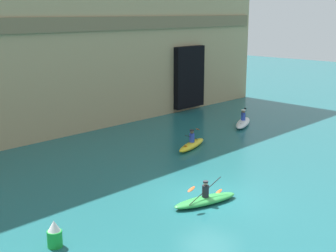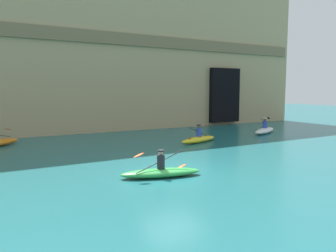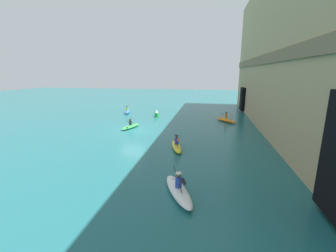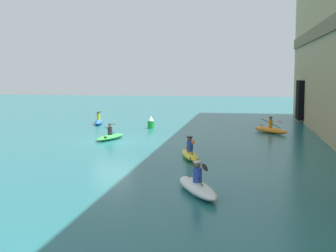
{
  "view_description": "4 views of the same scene",
  "coord_description": "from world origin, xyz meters",
  "px_view_note": "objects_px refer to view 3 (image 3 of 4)",
  "views": [
    {
      "loc": [
        -15.57,
        -12.42,
        8.16
      ],
      "look_at": [
        3.04,
        5.55,
        1.82
      ],
      "focal_mm": 50.0,
      "sensor_mm": 36.0,
      "label": 1
    },
    {
      "loc": [
        -6.66,
        -11.21,
        3.33
      ],
      "look_at": [
        1.51,
        3.04,
        1.52
      ],
      "focal_mm": 35.0,
      "sensor_mm": 36.0,
      "label": 2
    },
    {
      "loc": [
        22.44,
        8.09,
        6.06
      ],
      "look_at": [
        0.5,
        4.1,
        0.72
      ],
      "focal_mm": 24.0,
      "sensor_mm": 36.0,
      "label": 3
    },
    {
      "loc": [
        29.01,
        8.46,
        4.43
      ],
      "look_at": [
        0.74,
        3.77,
        1.16
      ],
      "focal_mm": 50.0,
      "sensor_mm": 36.0,
      "label": 4
    }
  ],
  "objects_px": {
    "kayak_white": "(178,190)",
    "kayak_blue": "(127,112)",
    "marker_buoy": "(156,114)",
    "kayak_orange": "(226,120)",
    "kayak_green": "(131,126)",
    "kayak_yellow": "(177,146)"
  },
  "relations": [
    {
      "from": "kayak_green",
      "to": "kayak_orange",
      "type": "relative_size",
      "value": 1.04
    },
    {
      "from": "kayak_white",
      "to": "kayak_green",
      "type": "bearing_deg",
      "value": -176.56
    },
    {
      "from": "kayak_yellow",
      "to": "kayak_blue",
      "type": "bearing_deg",
      "value": 16.88
    },
    {
      "from": "kayak_orange",
      "to": "kayak_green",
      "type": "bearing_deg",
      "value": -102.87
    },
    {
      "from": "kayak_white",
      "to": "kayak_blue",
      "type": "relative_size",
      "value": 1.12
    },
    {
      "from": "kayak_green",
      "to": "kayak_blue",
      "type": "bearing_deg",
      "value": -142.05
    },
    {
      "from": "kayak_green",
      "to": "kayak_orange",
      "type": "distance_m",
      "value": 11.95
    },
    {
      "from": "kayak_green",
      "to": "kayak_orange",
      "type": "height_order",
      "value": "kayak_orange"
    },
    {
      "from": "kayak_orange",
      "to": "kayak_blue",
      "type": "height_order",
      "value": "kayak_orange"
    },
    {
      "from": "kayak_yellow",
      "to": "kayak_blue",
      "type": "xyz_separation_m",
      "value": [
        -14.98,
        -9.74,
        -0.01
      ]
    },
    {
      "from": "kayak_blue",
      "to": "marker_buoy",
      "type": "xyz_separation_m",
      "value": [
        2.27,
        5.09,
        0.22
      ]
    },
    {
      "from": "kayak_white",
      "to": "kayak_orange",
      "type": "height_order",
      "value": "kayak_white"
    },
    {
      "from": "kayak_green",
      "to": "kayak_white",
      "type": "xyz_separation_m",
      "value": [
        13.01,
        7.17,
        0.05
      ]
    },
    {
      "from": "marker_buoy",
      "to": "kayak_white",
      "type": "bearing_deg",
      "value": 16.27
    },
    {
      "from": "kayak_green",
      "to": "kayak_blue",
      "type": "relative_size",
      "value": 1.04
    },
    {
      "from": "kayak_blue",
      "to": "marker_buoy",
      "type": "relative_size",
      "value": 3.09
    },
    {
      "from": "kayak_blue",
      "to": "kayak_green",
      "type": "bearing_deg",
      "value": -171.18
    },
    {
      "from": "marker_buoy",
      "to": "kayak_yellow",
      "type": "bearing_deg",
      "value": 20.06
    },
    {
      "from": "kayak_white",
      "to": "marker_buoy",
      "type": "relative_size",
      "value": 3.47
    },
    {
      "from": "kayak_yellow",
      "to": "marker_buoy",
      "type": "xyz_separation_m",
      "value": [
        -12.72,
        -4.65,
        0.22
      ]
    },
    {
      "from": "kayak_white",
      "to": "kayak_blue",
      "type": "xyz_separation_m",
      "value": [
        -21.95,
        -10.84,
        -0.02
      ]
    },
    {
      "from": "kayak_yellow",
      "to": "kayak_blue",
      "type": "height_order",
      "value": "kayak_yellow"
    }
  ]
}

